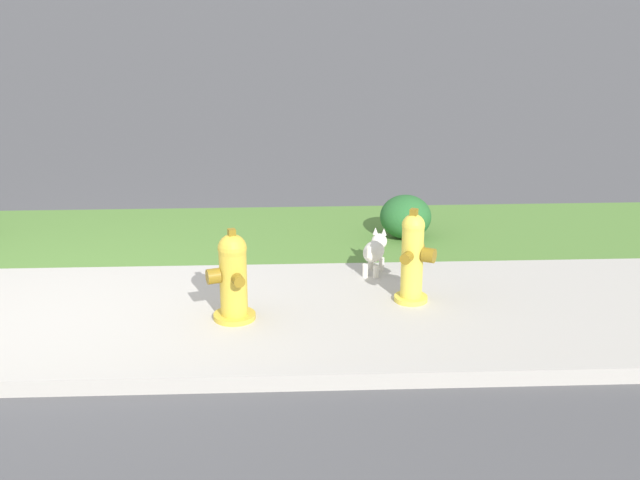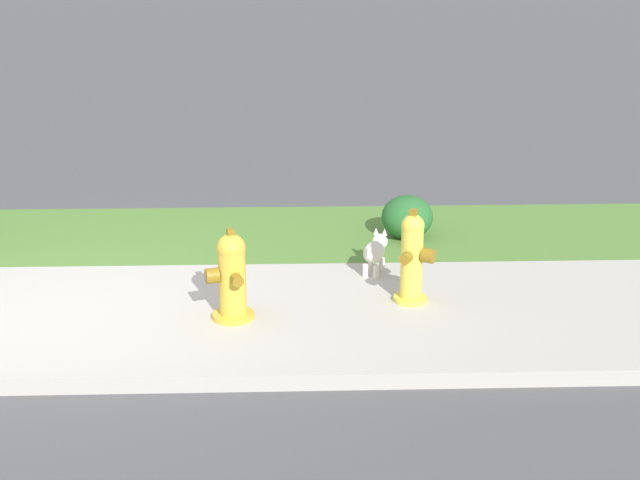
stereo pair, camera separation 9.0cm
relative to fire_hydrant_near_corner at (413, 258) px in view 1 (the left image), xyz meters
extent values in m
plane|color=#515154|center=(-2.94, -0.21, -0.39)|extent=(120.00, 120.00, 0.00)
cube|color=#BCB7AD|center=(-2.94, -0.21, -0.39)|extent=(18.00, 2.23, 0.01)
cube|color=#568438|center=(-2.94, 1.81, -0.39)|extent=(18.00, 1.81, 0.01)
cube|color=#BCB7AD|center=(-2.94, -1.40, -0.33)|extent=(18.00, 0.16, 0.12)
cylinder|color=yellow|center=(-0.01, 0.00, -0.37)|extent=(0.28, 0.28, 0.05)
cylinder|color=yellow|center=(-0.01, 0.00, -0.03)|extent=(0.18, 0.18, 0.62)
sphere|color=yellow|center=(-0.01, 0.00, 0.28)|extent=(0.19, 0.19, 0.19)
cube|color=olive|center=(-0.01, 0.00, 0.39)|extent=(0.08, 0.08, 0.06)
cylinder|color=olive|center=(0.06, 0.12, 0.04)|extent=(0.12, 0.12, 0.09)
cylinder|color=olive|center=(-0.07, -0.12, 0.04)|extent=(0.12, 0.12, 0.09)
cylinder|color=olive|center=(0.12, -0.06, 0.04)|extent=(0.14, 0.15, 0.12)
cylinder|color=gold|center=(-1.45, -0.29, -0.37)|extent=(0.33, 0.33, 0.05)
cylinder|color=gold|center=(-1.45, -0.29, -0.07)|extent=(0.22, 0.22, 0.55)
sphere|color=gold|center=(-1.45, -0.29, 0.21)|extent=(0.23, 0.23, 0.23)
cube|color=olive|center=(-1.45, -0.29, 0.34)|extent=(0.07, 0.07, 0.06)
cylinder|color=olive|center=(-1.41, -0.44, 0.00)|extent=(0.11, 0.11, 0.09)
cylinder|color=olive|center=(-1.50, -0.15, 0.00)|extent=(0.11, 0.11, 0.09)
cylinder|color=olive|center=(-1.60, -0.34, 0.00)|extent=(0.13, 0.14, 0.12)
ellipsoid|color=silver|center=(-0.25, 0.63, -0.17)|extent=(0.28, 0.36, 0.18)
sphere|color=silver|center=(-0.19, 0.82, -0.14)|extent=(0.14, 0.14, 0.14)
sphere|color=black|center=(-0.16, 0.88, -0.15)|extent=(0.03, 0.03, 0.03)
cone|color=silver|center=(-0.22, 0.84, -0.05)|extent=(0.06, 0.06, 0.06)
cone|color=silver|center=(-0.15, 0.81, -0.05)|extent=(0.06, 0.06, 0.06)
cylinder|color=silver|center=(-0.26, 0.75, -0.33)|extent=(0.05, 0.05, 0.13)
cylinder|color=silver|center=(-0.17, 0.71, -0.33)|extent=(0.05, 0.05, 0.13)
cylinder|color=silver|center=(-0.33, 0.56, -0.33)|extent=(0.05, 0.05, 0.13)
cylinder|color=silver|center=(-0.24, 0.52, -0.33)|extent=(0.05, 0.05, 0.13)
cylinder|color=silver|center=(-0.31, 0.47, -0.12)|extent=(0.04, 0.04, 0.10)
ellipsoid|color=#28662D|center=(0.17, 1.63, -0.17)|extent=(0.51, 0.51, 0.44)
camera|label=1|loc=(-1.07, -6.78, 2.53)|focal=50.00mm
camera|label=2|loc=(-0.98, -6.78, 2.53)|focal=50.00mm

